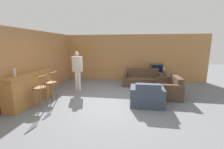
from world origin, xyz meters
The scene contains 16 objects.
ground_plane centered at (0.00, 0.00, 0.00)m, with size 24.00×24.00×0.00m, color slate.
wall_back centered at (0.00, 3.64, 1.30)m, with size 9.40×0.08×2.60m.
wall_left centered at (-3.17, 1.32, 1.30)m, with size 0.08×8.64×2.60m.
bar_counter centered at (-2.83, -0.42, 0.54)m, with size 0.55×2.08×1.07m.
bar_chair_near centered at (-2.23, -0.73, 0.58)m, with size 0.46×0.46×1.07m.
bar_chair_mid centered at (-2.23, -0.07, 0.58)m, with size 0.44×0.44×1.07m.
couch_far centered at (1.21, 2.51, 0.30)m, with size 1.92×0.84×0.85m.
armchair_near centered at (1.24, -0.10, 0.30)m, with size 1.10×0.80×0.83m.
loveseat_right centered at (2.22, 1.08, 0.30)m, with size 0.77×1.48×0.81m.
coffee_table centered at (1.27, 1.06, 0.33)m, with size 0.57×0.89×0.39m.
tv_unit centered at (1.97, 3.28, 0.26)m, with size 0.99×0.50×0.51m.
tv centered at (1.97, 3.28, 0.77)m, with size 0.64×0.51×0.52m.
bottle centered at (-2.92, -0.91, 1.21)m, with size 0.07×0.07×0.31m.
book_on_table centered at (1.30, 1.09, 0.40)m, with size 0.16×0.13×0.02m.
table_lamp centered at (2.30, 3.28, 0.83)m, with size 0.29×0.29×0.43m.
person_by_window centered at (-1.71, 1.24, 1.00)m, with size 0.52×0.22×1.75m.
Camera 1 is at (0.79, -5.00, 2.03)m, focal length 24.00 mm.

